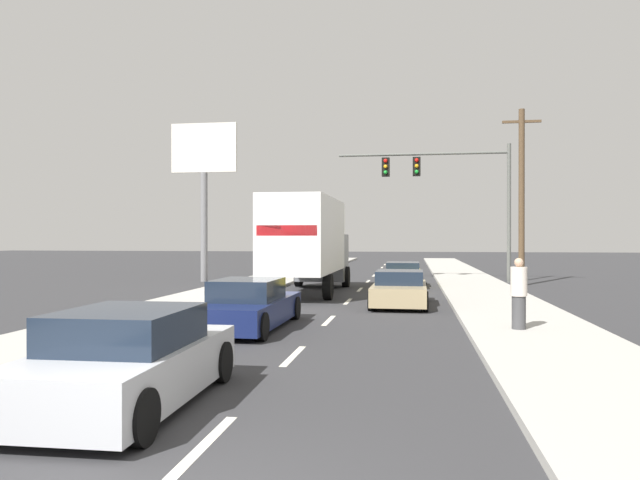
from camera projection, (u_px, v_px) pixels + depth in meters
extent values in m
plane|color=#333335|center=(365.00, 284.00, 29.39)|extent=(140.00, 140.00, 0.00)
cube|color=#B2AFA8|center=(485.00, 294.00, 23.67)|extent=(3.18, 80.00, 0.14)
cube|color=#B2AFA8|center=(235.00, 290.00, 25.23)|extent=(3.18, 80.00, 0.14)
cube|color=silver|center=(205.00, 444.00, 6.60)|extent=(0.14, 2.00, 0.01)
cube|color=silver|center=(293.00, 356.00, 11.55)|extent=(0.14, 2.00, 0.01)
cube|color=silver|center=(329.00, 320.00, 16.49)|extent=(0.14, 2.00, 0.01)
cube|color=silver|center=(348.00, 301.00, 21.43)|extent=(0.14, 2.00, 0.01)
cube|color=silver|center=(360.00, 290.00, 26.37)|extent=(0.14, 2.00, 0.01)
cube|color=silver|center=(368.00, 281.00, 31.31)|extent=(0.14, 2.00, 0.01)
cube|color=silver|center=(374.00, 275.00, 36.26)|extent=(0.14, 2.00, 0.01)
cube|color=silver|center=(378.00, 271.00, 41.20)|extent=(0.14, 2.00, 0.01)
cube|color=silver|center=(382.00, 267.00, 46.14)|extent=(0.14, 2.00, 0.01)
cube|color=silver|center=(385.00, 265.00, 51.08)|extent=(0.14, 2.00, 0.01)
cube|color=white|center=(305.00, 235.00, 23.49)|extent=(2.37, 6.80, 2.89)
cube|color=red|center=(287.00, 230.00, 20.16)|extent=(2.10, 0.05, 0.36)
cube|color=slate|center=(322.00, 257.00, 27.91)|extent=(2.25, 2.16, 2.15)
cylinder|color=black|center=(299.00, 276.00, 28.09)|extent=(0.31, 0.96, 0.96)
cylinder|color=black|center=(346.00, 277.00, 27.73)|extent=(0.31, 0.96, 0.96)
cylinder|color=black|center=(269.00, 286.00, 22.33)|extent=(0.31, 0.96, 0.96)
cylinder|color=black|center=(328.00, 287.00, 21.98)|extent=(0.31, 0.96, 0.96)
cube|color=#141E4C|center=(249.00, 311.00, 15.10)|extent=(1.79, 4.69, 0.60)
cube|color=#192333|center=(247.00, 290.00, 14.93)|extent=(1.54, 1.99, 0.52)
cylinder|color=black|center=(240.00, 307.00, 16.99)|extent=(0.23, 0.64, 0.64)
cylinder|color=black|center=(295.00, 308.00, 16.73)|extent=(0.23, 0.64, 0.64)
cylinder|color=black|center=(193.00, 325.00, 13.47)|extent=(0.23, 0.64, 0.64)
cylinder|color=black|center=(261.00, 327.00, 13.21)|extent=(0.23, 0.64, 0.64)
cube|color=#B7BABF|center=(129.00, 370.00, 8.10)|extent=(1.85, 4.06, 0.69)
cube|color=#192333|center=(127.00, 328.00, 8.05)|extent=(1.61, 2.03, 0.50)
cylinder|color=black|center=(121.00, 359.00, 9.67)|extent=(0.23, 0.64, 0.64)
cylinder|color=black|center=(221.00, 362.00, 9.44)|extent=(0.23, 0.64, 0.64)
cylinder|color=black|center=(0.00, 411.00, 6.77)|extent=(0.23, 0.64, 0.64)
cylinder|color=black|center=(140.00, 417.00, 6.54)|extent=(0.23, 0.64, 0.64)
cube|color=yellow|center=(403.00, 277.00, 28.29)|extent=(1.75, 4.24, 0.59)
cube|color=#192333|center=(403.00, 267.00, 28.03)|extent=(1.52, 2.12, 0.42)
cylinder|color=black|center=(387.00, 277.00, 29.94)|extent=(0.23, 0.64, 0.64)
cylinder|color=black|center=(419.00, 277.00, 29.72)|extent=(0.23, 0.64, 0.64)
cylinder|color=black|center=(385.00, 282.00, 26.86)|extent=(0.23, 0.64, 0.64)
cylinder|color=black|center=(421.00, 282.00, 26.63)|extent=(0.23, 0.64, 0.64)
cube|color=tan|center=(400.00, 292.00, 20.20)|extent=(1.81, 4.44, 0.59)
cube|color=#192333|center=(400.00, 277.00, 20.18)|extent=(1.57, 1.95, 0.45)
cylinder|color=black|center=(379.00, 291.00, 21.97)|extent=(0.23, 0.64, 0.64)
cylinder|color=black|center=(424.00, 292.00, 21.71)|extent=(0.23, 0.64, 0.64)
cylinder|color=black|center=(372.00, 301.00, 18.70)|extent=(0.23, 0.64, 0.64)
cylinder|color=black|center=(425.00, 301.00, 18.43)|extent=(0.23, 0.64, 0.64)
cylinder|color=#595B56|center=(509.00, 213.00, 30.29)|extent=(0.20, 0.20, 7.09)
cylinder|color=#595B56|center=(422.00, 154.00, 30.94)|extent=(8.69, 0.14, 0.14)
cube|color=black|center=(417.00, 167.00, 30.98)|extent=(0.40, 0.56, 0.95)
sphere|color=red|center=(417.00, 160.00, 30.67)|extent=(0.20, 0.20, 0.20)
sphere|color=orange|center=(417.00, 166.00, 30.68)|extent=(0.20, 0.20, 0.20)
sphere|color=green|center=(417.00, 172.00, 30.68)|extent=(0.20, 0.20, 0.20)
cube|color=black|center=(386.00, 167.00, 31.22)|extent=(0.40, 0.56, 0.95)
sphere|color=red|center=(386.00, 161.00, 30.92)|extent=(0.20, 0.20, 0.20)
sphere|color=orange|center=(386.00, 166.00, 30.92)|extent=(0.20, 0.20, 0.20)
sphere|color=green|center=(386.00, 172.00, 30.92)|extent=(0.20, 0.20, 0.20)
cylinder|color=brown|center=(522.00, 197.00, 28.55)|extent=(0.28, 0.28, 8.46)
cube|color=brown|center=(522.00, 122.00, 28.53)|extent=(1.80, 0.12, 0.12)
cylinder|color=slate|center=(204.00, 227.00, 31.27)|extent=(0.36, 0.36, 5.73)
cube|color=silver|center=(204.00, 148.00, 31.26)|extent=(3.53, 0.20, 2.57)
cylinder|color=#3F3F42|center=(519.00, 312.00, 14.04)|extent=(0.32, 0.32, 0.78)
cylinder|color=beige|center=(519.00, 281.00, 14.04)|extent=(0.38, 0.38, 0.68)
sphere|color=tan|center=(519.00, 262.00, 14.03)|extent=(0.21, 0.21, 0.21)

